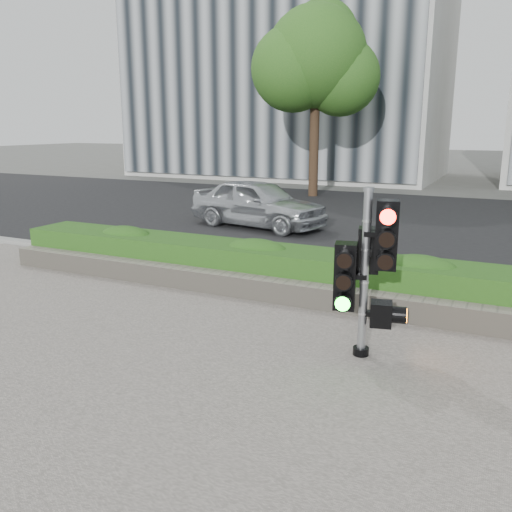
# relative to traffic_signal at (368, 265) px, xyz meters

# --- Properties ---
(ground) EXTENTS (120.00, 120.00, 0.00)m
(ground) POSITION_rel_traffic_signal_xyz_m (-1.22, -0.49, -1.15)
(ground) COLOR #51514C
(ground) RESTS_ON ground
(sidewalk) EXTENTS (16.00, 11.00, 0.03)m
(sidewalk) POSITION_rel_traffic_signal_xyz_m (-1.22, -2.99, -1.13)
(sidewalk) COLOR #9E9389
(sidewalk) RESTS_ON ground
(road) EXTENTS (60.00, 13.00, 0.02)m
(road) POSITION_rel_traffic_signal_xyz_m (-1.22, 9.51, -1.14)
(road) COLOR black
(road) RESTS_ON ground
(curb) EXTENTS (60.00, 0.25, 0.12)m
(curb) POSITION_rel_traffic_signal_xyz_m (-1.22, 2.66, -1.09)
(curb) COLOR gray
(curb) RESTS_ON ground
(stone_wall) EXTENTS (12.00, 0.32, 0.34)m
(stone_wall) POSITION_rel_traffic_signal_xyz_m (-1.22, 1.41, -0.95)
(stone_wall) COLOR gray
(stone_wall) RESTS_ON sidewalk
(hedge) EXTENTS (12.00, 1.00, 0.68)m
(hedge) POSITION_rel_traffic_signal_xyz_m (-1.22, 2.06, -0.78)
(hedge) COLOR #48932D
(hedge) RESTS_ON sidewalk
(building_left) EXTENTS (16.00, 9.00, 15.00)m
(building_left) POSITION_rel_traffic_signal_xyz_m (-10.22, 22.51, 6.35)
(building_left) COLOR #B7B7B2
(building_left) RESTS_ON ground
(tree_left) EXTENTS (4.61, 4.03, 7.34)m
(tree_left) POSITION_rel_traffic_signal_xyz_m (-5.74, 14.07, 3.90)
(tree_left) COLOR black
(tree_left) RESTS_ON ground
(traffic_signal) EXTENTS (0.73, 0.60, 2.02)m
(traffic_signal) POSITION_rel_traffic_signal_xyz_m (0.00, 0.00, 0.00)
(traffic_signal) COLOR black
(traffic_signal) RESTS_ON sidewalk
(car_silver) EXTENTS (4.06, 2.24, 1.31)m
(car_silver) POSITION_rel_traffic_signal_xyz_m (-4.79, 7.08, -0.47)
(car_silver) COLOR silver
(car_silver) RESTS_ON road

